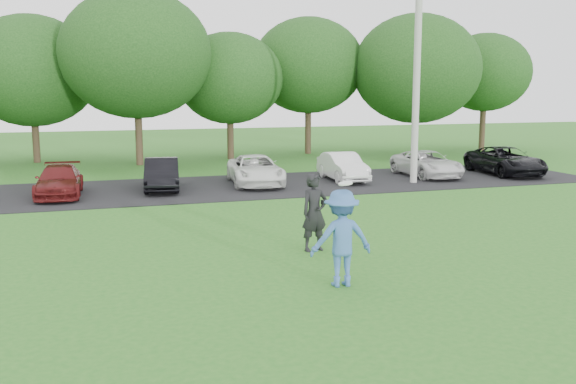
% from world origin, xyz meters
% --- Properties ---
extents(ground, '(100.00, 100.00, 0.00)m').
position_xyz_m(ground, '(0.00, 0.00, 0.00)').
color(ground, '#25681D').
rests_on(ground, ground).
extents(parking_lot, '(32.00, 6.50, 0.03)m').
position_xyz_m(parking_lot, '(0.00, 13.00, 0.01)').
color(parking_lot, black).
rests_on(parking_lot, ground).
extents(utility_pole, '(0.28, 0.28, 10.74)m').
position_xyz_m(utility_pole, '(8.05, 11.77, 5.37)').
color(utility_pole, '#ACABA6').
rests_on(utility_pole, ground).
extents(frisbee_player, '(1.27, 0.80, 2.07)m').
position_xyz_m(frisbee_player, '(-0.07, -0.07, 0.95)').
color(frisbee_player, '#3B65A7').
rests_on(frisbee_player, ground).
extents(camera_bystander, '(0.75, 0.56, 1.84)m').
position_xyz_m(camera_bystander, '(0.38, 2.65, 0.92)').
color(camera_bystander, black).
rests_on(camera_bystander, ground).
extents(parked_cars, '(28.29, 4.86, 1.21)m').
position_xyz_m(parked_cars, '(1.84, 12.96, 0.61)').
color(parked_cars, slate).
rests_on(parked_cars, parking_lot).
extents(tree_row, '(42.39, 9.85, 8.64)m').
position_xyz_m(tree_row, '(1.51, 22.76, 4.91)').
color(tree_row, '#38281C').
rests_on(tree_row, ground).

